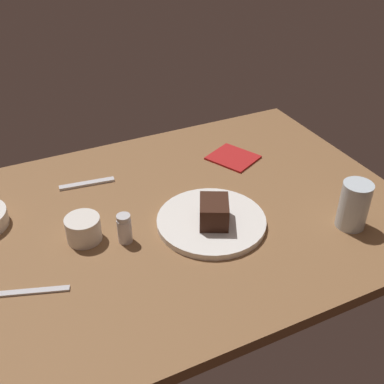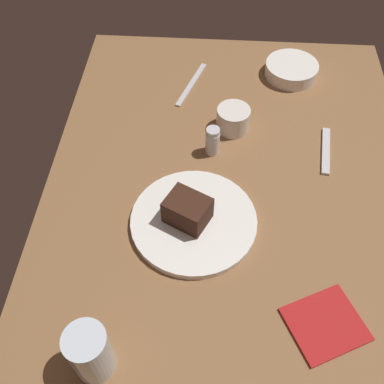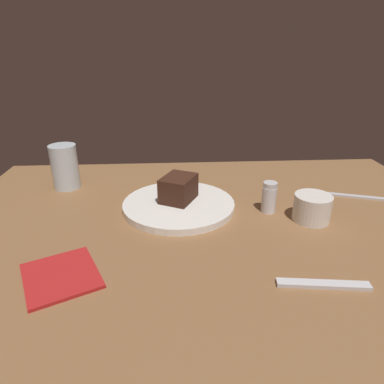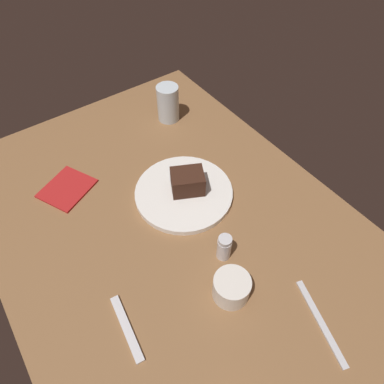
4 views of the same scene
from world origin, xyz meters
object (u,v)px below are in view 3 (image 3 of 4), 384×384
butter_knife (354,196)px  folded_napkin (61,276)px  water_glass (65,167)px  coffee_cup (313,209)px  dessert_spoon (323,284)px  chocolate_cake_slice (179,188)px  salt_shaker (269,197)px  dessert_plate (179,205)px

butter_knife → folded_napkin: folded_napkin is taller
water_glass → butter_knife: size_ratio=0.63×
water_glass → coffee_cup: 63.93cm
water_glass → dessert_spoon: size_ratio=0.79×
chocolate_cake_slice → dessert_spoon: (22.68, -31.53, -4.24)cm
chocolate_cake_slice → coffee_cup: bearing=-17.9°
chocolate_cake_slice → salt_shaker: chocolate_cake_slice is taller
water_glass → butter_knife: bearing=-8.6°
coffee_cup → folded_napkin: size_ratio=0.63×
dessert_plate → water_glass: water_glass is taller
folded_napkin → water_glass: bearing=103.5°
water_glass → dessert_spoon: (52.92, -45.15, -5.61)cm
dessert_plate → folded_napkin: (-20.55, -25.27, -0.50)cm
water_glass → coffee_cup: bearing=-21.2°
dessert_plate → dessert_spoon: dessert_plate is taller
salt_shaker → coffee_cup: bearing=-31.4°
dessert_spoon → coffee_cup: bearing=80.5°
chocolate_cake_slice → folded_napkin: size_ratio=0.66×
chocolate_cake_slice → folded_napkin: 33.87cm
dessert_plate → butter_knife: dessert_plate is taller
salt_shaker → folded_napkin: bearing=-151.8°
dessert_plate → folded_napkin: size_ratio=2.04×
salt_shaker → water_glass: 54.24cm
dessert_spoon → folded_napkin: 43.55cm
chocolate_cake_slice → coffee_cup: 30.84cm
dessert_plate → salt_shaker: (20.92, -3.05, 2.82)cm
dessert_plate → water_glass: size_ratio=2.23×
butter_knife → coffee_cup: bearing=54.7°
salt_shaker → butter_knife: 25.54cm
coffee_cup → butter_knife: (16.03, 11.72, -2.74)cm
coffee_cup → dessert_spoon: coffee_cup is taller
salt_shaker → chocolate_cake_slice: bearing=168.3°
dessert_spoon → butter_knife: size_ratio=0.79×
salt_shaker → water_glass: (-51.12, 17.95, 2.34)cm
butter_knife → folded_napkin: size_ratio=1.46×
coffee_cup → salt_shaker: bearing=148.6°
chocolate_cake_slice → butter_knife: 45.60cm
dessert_plate → salt_shaker: 21.33cm
dessert_spoon → chocolate_cake_slice: bearing=132.9°
dessert_plate → folded_napkin: dessert_plate is taller
chocolate_cake_slice → coffee_cup: (29.30, -9.48, -1.60)cm
dessert_plate → water_glass: (-30.20, 14.90, 5.16)cm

